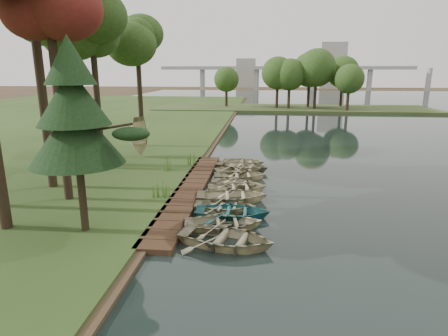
# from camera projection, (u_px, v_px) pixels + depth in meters

# --- Properties ---
(ground) EXTENTS (300.00, 300.00, 0.00)m
(ground) POSITION_uv_depth(u_px,v_px,m) (217.00, 193.00, 22.06)
(ground) COLOR #3D2F1D
(boardwalk) EXTENTS (1.60, 16.00, 0.30)m
(boardwalk) POSITION_uv_depth(u_px,v_px,m) (190.00, 190.00, 22.18)
(boardwalk) COLOR #372315
(boardwalk) RESTS_ON ground
(peninsula) EXTENTS (50.00, 14.00, 0.45)m
(peninsula) POSITION_uv_depth(u_px,v_px,m) (292.00, 108.00, 69.34)
(peninsula) COLOR #37461F
(peninsula) RESTS_ON ground
(far_trees) EXTENTS (45.60, 5.60, 8.80)m
(far_trees) POSITION_uv_depth(u_px,v_px,m) (275.00, 74.00, 68.11)
(far_trees) COLOR black
(far_trees) RESTS_ON peninsula
(bridge) EXTENTS (95.90, 4.00, 8.60)m
(bridge) POSITION_uv_depth(u_px,v_px,m) (291.00, 71.00, 134.57)
(bridge) COLOR #A5A5A0
(bridge) RESTS_ON ground
(building_a) EXTENTS (10.00, 8.00, 18.00)m
(building_a) POSITION_uv_depth(u_px,v_px,m) (332.00, 66.00, 151.59)
(building_a) COLOR #A5A5A0
(building_a) RESTS_ON ground
(building_b) EXTENTS (8.00, 8.00, 12.00)m
(building_b) POSITION_uv_depth(u_px,v_px,m) (246.00, 73.00, 160.63)
(building_b) COLOR #A5A5A0
(building_b) RESTS_ON ground
(rowboat_0) EXTENTS (4.59, 3.75, 0.83)m
(rowboat_0) POSITION_uv_depth(u_px,v_px,m) (226.00, 236.00, 15.23)
(rowboat_0) COLOR tan
(rowboat_0) RESTS_ON water
(rowboat_1) EXTENTS (3.98, 3.15, 0.74)m
(rowboat_1) POSITION_uv_depth(u_px,v_px,m) (223.00, 222.00, 16.81)
(rowboat_1) COLOR tan
(rowboat_1) RESTS_ON water
(rowboat_2) EXTENTS (3.70, 2.66, 0.76)m
(rowboat_2) POSITION_uv_depth(u_px,v_px,m) (233.00, 210.00, 18.14)
(rowboat_2) COLOR #27696C
(rowboat_2) RESTS_ON water
(rowboat_3) EXTENTS (3.25, 2.36, 0.66)m
(rowboat_3) POSITION_uv_depth(u_px,v_px,m) (225.00, 204.00, 19.08)
(rowboat_3) COLOR tan
(rowboat_3) RESTS_ON water
(rowboat_4) EXTENTS (4.25, 3.28, 0.81)m
(rowboat_4) POSITION_uv_depth(u_px,v_px,m) (232.00, 194.00, 20.39)
(rowboat_4) COLOR tan
(rowboat_4) RESTS_ON water
(rowboat_5) EXTENTS (3.94, 3.13, 0.73)m
(rowboat_5) POSITION_uv_depth(u_px,v_px,m) (237.00, 186.00, 21.99)
(rowboat_5) COLOR tan
(rowboat_5) RESTS_ON water
(rowboat_6) EXTENTS (3.46, 2.75, 0.64)m
(rowboat_6) POSITION_uv_depth(u_px,v_px,m) (236.00, 182.00, 22.99)
(rowboat_6) COLOR tan
(rowboat_6) RESTS_ON water
(rowboat_7) EXTENTS (3.83, 3.01, 0.72)m
(rowboat_7) POSITION_uv_depth(u_px,v_px,m) (240.00, 174.00, 24.56)
(rowboat_7) COLOR tan
(rowboat_7) RESTS_ON water
(rowboat_8) EXTENTS (4.22, 3.58, 0.74)m
(rowboat_8) POSITION_uv_depth(u_px,v_px,m) (241.00, 169.00, 25.91)
(rowboat_8) COLOR tan
(rowboat_8) RESTS_ON water
(rowboat_9) EXTENTS (4.53, 3.79, 0.81)m
(rowboat_9) POSITION_uv_depth(u_px,v_px,m) (242.00, 165.00, 26.82)
(rowboat_9) COLOR tan
(rowboat_9) RESTS_ON water
(rowboat_10) EXTENTS (3.37, 2.59, 0.64)m
(rowboat_10) POSITION_uv_depth(u_px,v_px,m) (244.00, 161.00, 28.39)
(rowboat_10) COLOR tan
(rowboat_10) RESTS_ON water
(stored_rowboat) EXTENTS (3.92, 3.81, 0.66)m
(stored_rowboat) POSITION_uv_depth(u_px,v_px,m) (140.00, 153.00, 29.97)
(stored_rowboat) COLOR tan
(stored_rowboat) RESTS_ON bank
(tree_2) EXTENTS (3.76, 3.76, 11.40)m
(tree_2) POSITION_uv_depth(u_px,v_px,m) (48.00, 8.00, 17.81)
(tree_2) COLOR black
(tree_2) RESTS_ON bank
(tree_3) EXTENTS (5.33, 5.33, 12.68)m
(tree_3) POSITION_uv_depth(u_px,v_px,m) (51.00, 14.00, 24.91)
(tree_3) COLOR black
(tree_3) RESTS_ON bank
(tree_4) EXTENTS (4.25, 4.25, 11.08)m
(tree_4) POSITION_uv_depth(u_px,v_px,m) (92.00, 33.00, 25.46)
(tree_4) COLOR black
(tree_4) RESTS_ON bank
(tree_6) EXTENTS (4.13, 4.13, 11.07)m
(tree_6) POSITION_uv_depth(u_px,v_px,m) (137.00, 41.00, 32.26)
(tree_6) COLOR black
(tree_6) RESTS_ON bank
(pine_tree) EXTENTS (3.80, 3.80, 8.06)m
(pine_tree) POSITION_uv_depth(u_px,v_px,m) (74.00, 114.00, 14.98)
(pine_tree) COLOR black
(pine_tree) RESTS_ON bank
(reeds_0) EXTENTS (0.60, 0.60, 0.88)m
(reeds_0) POSITION_uv_depth(u_px,v_px,m) (166.00, 189.00, 20.39)
(reeds_0) COLOR #3F661E
(reeds_0) RESTS_ON bank
(reeds_1) EXTENTS (0.60, 0.60, 0.85)m
(reeds_1) POSITION_uv_depth(u_px,v_px,m) (157.00, 189.00, 20.41)
(reeds_1) COLOR #3F661E
(reeds_1) RESTS_ON bank
(reeds_2) EXTENTS (0.60, 0.60, 1.01)m
(reeds_2) POSITION_uv_depth(u_px,v_px,m) (191.00, 158.00, 27.35)
(reeds_2) COLOR #3F661E
(reeds_2) RESTS_ON bank
(reeds_3) EXTENTS (0.60, 0.60, 1.13)m
(reeds_3) POSITION_uv_depth(u_px,v_px,m) (166.00, 162.00, 25.83)
(reeds_3) COLOR #3F661E
(reeds_3) RESTS_ON bank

